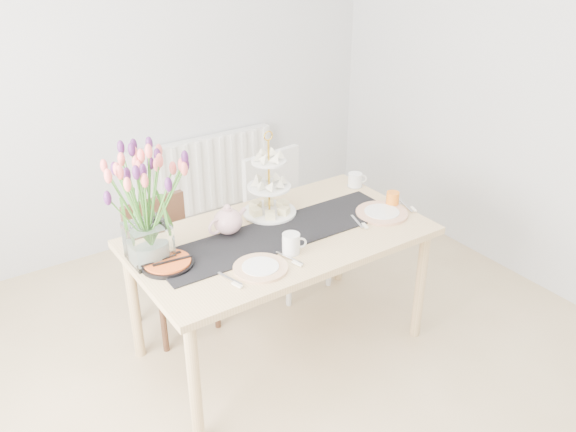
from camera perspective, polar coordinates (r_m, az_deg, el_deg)
room_shell at (r=2.53m, az=3.22°, el=2.81°), size 4.50×4.50×4.50m
radiator at (r=4.83m, az=-7.96°, el=3.85°), size 1.20×0.08×0.60m
dining_table at (r=3.34m, az=-0.75°, el=-2.84°), size 1.60×0.90×0.75m
chair_brown at (r=3.73m, az=-11.36°, el=-3.66°), size 0.43×0.43×0.80m
chair_white at (r=4.04m, az=-0.47°, el=0.50°), size 0.50×0.50×0.91m
table_runner at (r=3.30m, az=-0.76°, el=-1.63°), size 1.40×0.35×0.01m
tulip_vase at (r=2.96m, az=-13.51°, el=2.62°), size 0.72×0.72×0.62m
cake_stand at (r=3.45m, az=-1.77°, el=2.08°), size 0.31×0.31×0.45m
teapot at (r=3.27m, az=-5.64°, el=-0.50°), size 0.29×0.25×0.16m
cream_jug at (r=3.86m, az=6.29°, el=3.37°), size 0.12×0.12×0.09m
tart_tin at (r=3.06m, az=-11.21°, el=-4.37°), size 0.26×0.26×0.03m
mug_white at (r=3.10m, az=0.29°, el=-2.59°), size 0.12×0.12×0.11m
mug_orange at (r=3.63m, az=9.76°, el=1.56°), size 0.11×0.11×0.09m
plate_left at (r=2.99m, az=-2.60°, el=-4.87°), size 0.33×0.33×0.01m
plate_right at (r=3.54m, az=8.76°, el=0.28°), size 0.38×0.38×0.02m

